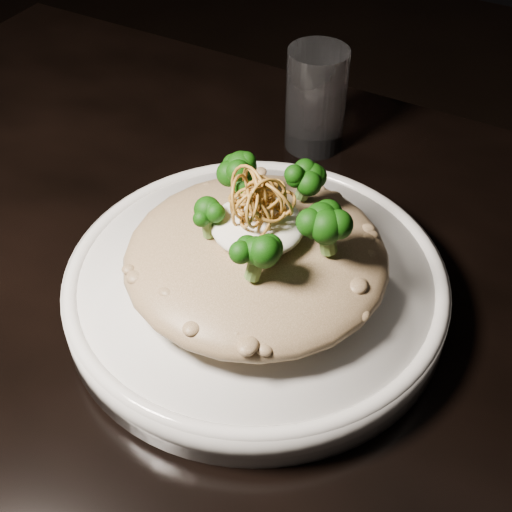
{
  "coord_description": "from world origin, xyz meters",
  "views": [
    {
      "loc": [
        0.24,
        -0.35,
        1.21
      ],
      "look_at": [
        0.03,
        0.02,
        0.81
      ],
      "focal_mm": 50.0,
      "sensor_mm": 36.0,
      "label": 1
    }
  ],
  "objects": [
    {
      "name": "shallots",
      "position": [
        0.04,
        0.02,
        0.87
      ],
      "size": [
        0.07,
        0.07,
        0.04
      ],
      "primitive_type": null,
      "color": "#915E1E",
      "rests_on": "cheese"
    },
    {
      "name": "plate",
      "position": [
        0.03,
        0.02,
        0.77
      ],
      "size": [
        0.32,
        0.32,
        0.03
      ],
      "primitive_type": "cylinder",
      "color": "silver",
      "rests_on": "table"
    },
    {
      "name": "drinking_glass",
      "position": [
        -0.03,
        0.27,
        0.81
      ],
      "size": [
        0.08,
        0.08,
        0.11
      ],
      "primitive_type": "cylinder",
      "rotation": [
        0.0,
        0.0,
        -0.33
      ],
      "color": "silver",
      "rests_on": "table"
    },
    {
      "name": "table",
      "position": [
        0.0,
        0.0,
        0.67
      ],
      "size": [
        1.1,
        0.8,
        0.75
      ],
      "color": "black",
      "rests_on": "ground"
    },
    {
      "name": "cheese",
      "position": [
        0.04,
        0.02,
        0.84
      ],
      "size": [
        0.07,
        0.07,
        0.02
      ],
      "primitive_type": "ellipsoid",
      "color": "white",
      "rests_on": "risotto"
    },
    {
      "name": "risotto",
      "position": [
        0.03,
        0.02,
        0.81
      ],
      "size": [
        0.22,
        0.22,
        0.05
      ],
      "primitive_type": "ellipsoid",
      "color": "brown",
      "rests_on": "plate"
    },
    {
      "name": "broccoli",
      "position": [
        0.04,
        0.03,
        0.86
      ],
      "size": [
        0.15,
        0.15,
        0.06
      ],
      "primitive_type": null,
      "color": "black",
      "rests_on": "risotto"
    }
  ]
}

